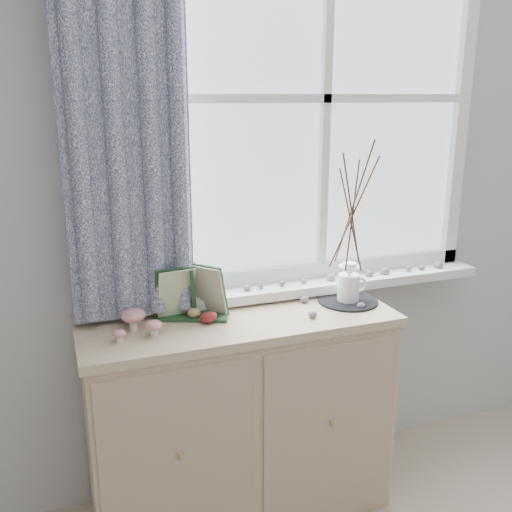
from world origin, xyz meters
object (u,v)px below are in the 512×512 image
Objects in this scene: botanical_book at (194,294)px; toadstool_cluster at (136,320)px; sideboard at (240,417)px; twig_pitcher at (352,209)px.

toadstool_cluster is at bearing -146.83° from botanical_book.
toadstool_cluster is at bearing -178.20° from sideboard.
sideboard is 6.90× the size of toadstool_cluster.
toadstool_cluster is at bearing -162.02° from twig_pitcher.
sideboard is 1.80× the size of twig_pitcher.
sideboard is 0.61m from toadstool_cluster.
sideboard is at bearing 1.80° from toadstool_cluster.
twig_pitcher is (0.86, 0.02, 0.34)m from toadstool_cluster.
toadstool_cluster is (-0.22, -0.04, -0.06)m from botanical_book.
botanical_book is 0.69m from twig_pitcher.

